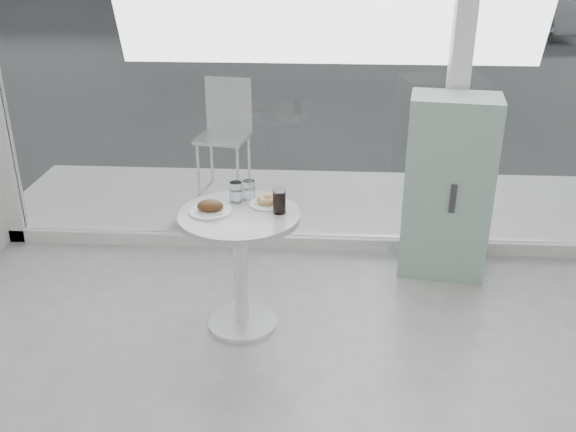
# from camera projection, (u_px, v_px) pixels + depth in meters

# --- Properties ---
(room_shell) EXTENTS (6.00, 6.00, 6.00)m
(room_shell) POSITION_uv_depth(u_px,v_px,m) (325.00, 198.00, 1.01)
(room_shell) COLOR white
(room_shell) RESTS_ON ground
(storefront) EXTENTS (5.00, 0.14, 3.00)m
(storefront) POSITION_uv_depth(u_px,v_px,m) (340.00, 22.00, 4.32)
(storefront) COLOR white
(storefront) RESTS_ON ground
(main_table) EXTENTS (0.72, 0.72, 0.77)m
(main_table) POSITION_uv_depth(u_px,v_px,m) (240.00, 247.00, 3.83)
(main_table) COLOR white
(main_table) RESTS_ON ground
(patio_deck) EXTENTS (5.60, 1.60, 0.05)m
(patio_deck) POSITION_uv_depth(u_px,v_px,m) (325.00, 204.00, 5.75)
(patio_deck) COLOR beige
(patio_deck) RESTS_ON ground
(street) EXTENTS (40.00, 24.00, 0.00)m
(street) POSITION_uv_depth(u_px,v_px,m) (329.00, 23.00, 16.86)
(street) COLOR #333333
(street) RESTS_ON ground
(mint_cabinet) EXTENTS (0.65, 0.48, 1.29)m
(mint_cabinet) POSITION_uv_depth(u_px,v_px,m) (448.00, 187.00, 4.46)
(mint_cabinet) COLOR #83A796
(mint_cabinet) RESTS_ON ground
(patio_chair) EXTENTS (0.50, 0.50, 1.01)m
(patio_chair) POSITION_uv_depth(u_px,v_px,m) (225.00, 127.00, 5.85)
(patio_chair) COLOR white
(patio_chair) RESTS_ON patio_deck
(car_silver) EXTENTS (4.72, 1.68, 1.55)m
(car_silver) POSITION_uv_depth(u_px,v_px,m) (464.00, 2.00, 14.17)
(car_silver) COLOR #AFB2B7
(car_silver) RESTS_ON street
(plate_fritter) EXTENTS (0.25, 0.25, 0.07)m
(plate_fritter) POSITION_uv_depth(u_px,v_px,m) (211.00, 208.00, 3.75)
(plate_fritter) COLOR white
(plate_fritter) RESTS_ON main_table
(plate_donut) EXTENTS (0.22, 0.22, 0.05)m
(plate_donut) POSITION_uv_depth(u_px,v_px,m) (267.00, 202.00, 3.85)
(plate_donut) COLOR white
(plate_donut) RESTS_ON main_table
(water_tumbler_a) EXTENTS (0.08, 0.08, 0.12)m
(water_tumbler_a) POSITION_uv_depth(u_px,v_px,m) (236.00, 193.00, 3.88)
(water_tumbler_a) COLOR white
(water_tumbler_a) RESTS_ON main_table
(water_tumbler_b) EXTENTS (0.08, 0.08, 0.12)m
(water_tumbler_b) POSITION_uv_depth(u_px,v_px,m) (249.00, 191.00, 3.91)
(water_tumbler_b) COLOR white
(water_tumbler_b) RESTS_ON main_table
(cola_glass) EXTENTS (0.08, 0.08, 0.15)m
(cola_glass) POSITION_uv_depth(u_px,v_px,m) (279.00, 202.00, 3.72)
(cola_glass) COLOR white
(cola_glass) RESTS_ON main_table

